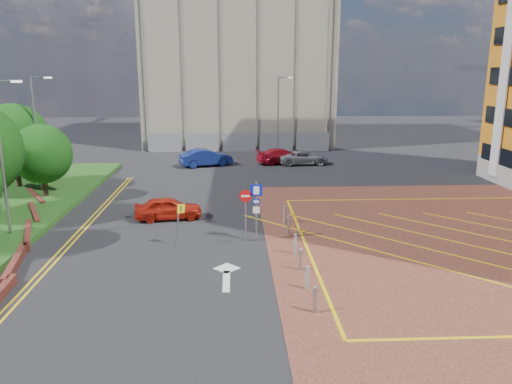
{
  "coord_description": "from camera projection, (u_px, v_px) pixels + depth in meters",
  "views": [
    {
      "loc": [
        -0.64,
        -23.66,
        8.79
      ],
      "look_at": [
        0.58,
        3.08,
        2.13
      ],
      "focal_mm": 35.0,
      "sensor_mm": 36.0,
      "label": 1
    }
  ],
  "objects": [
    {
      "name": "car_red_back",
      "position": [
        282.0,
        156.0,
        47.14
      ],
      "size": [
        5.24,
        3.28,
        1.42
      ],
      "primitive_type": "imported",
      "rotation": [
        0.0,
        0.0,
        1.86
      ],
      "color": "#B40F22",
      "rests_on": "ground"
    },
    {
      "name": "lamp_left_near",
      "position": [
        2.0,
        152.0,
        25.35
      ],
      "size": [
        1.53,
        0.16,
        8.0
      ],
      "color": "#9EA0A8",
      "rests_on": "grass_bed"
    },
    {
      "name": "car_red_left",
      "position": [
        168.0,
        208.0,
        29.73
      ],
      "size": [
        4.16,
        2.19,
        1.35
      ],
      "primitive_type": "imported",
      "rotation": [
        0.0,
        0.0,
        1.73
      ],
      "color": "#B51E0F",
      "rests_on": "ground"
    },
    {
      "name": "sign_cluster",
      "position": [
        252.0,
        205.0,
        25.58
      ],
      "size": [
        1.17,
        0.12,
        3.2
      ],
      "color": "#9EA0A8",
      "rests_on": "ground"
    },
    {
      "name": "warning_sign",
      "position": [
        179.0,
        220.0,
        24.92
      ],
      "size": [
        0.6,
        0.39,
        2.25
      ],
      "color": "#9EA0A8",
      "rests_on": "ground"
    },
    {
      "name": "construction_building",
      "position": [
        238.0,
        50.0,
        61.2
      ],
      "size": [
        21.2,
        19.2,
        22.0
      ],
      "primitive_type": "cube",
      "color": "gray",
      "rests_on": "ground"
    },
    {
      "name": "retaining_wall",
      "position": [
        24.0,
        235.0,
        26.45
      ],
      "size": [
        6.06,
        20.33,
        0.4
      ],
      "color": "maroon",
      "rests_on": "ground"
    },
    {
      "name": "lamp_left_far",
      "position": [
        37.0,
        129.0,
        34.95
      ],
      "size": [
        1.53,
        0.16,
        8.0
      ],
      "color": "#9EA0A8",
      "rests_on": "grass_bed"
    },
    {
      "name": "car_silver_back",
      "position": [
        303.0,
        158.0,
        46.68
      ],
      "size": [
        4.82,
        2.51,
        1.3
      ],
      "primitive_type": "imported",
      "rotation": [
        0.0,
        0.0,
        1.65
      ],
      "color": "#9D9CA3",
      "rests_on": "ground"
    },
    {
      "name": "ground",
      "position": [
        247.0,
        248.0,
        25.08
      ],
      "size": [
        140.0,
        140.0,
        0.0
      ],
      "primitive_type": "plane",
      "color": "black",
      "rests_on": "ground"
    },
    {
      "name": "lamp_back",
      "position": [
        279.0,
        112.0,
        51.35
      ],
      "size": [
        1.53,
        0.16,
        8.0
      ],
      "color": "#9EA0A8",
      "rests_on": "ground"
    },
    {
      "name": "tree_c",
      "position": [
        42.0,
        154.0,
        33.41
      ],
      "size": [
        4.0,
        4.0,
        4.9
      ],
      "color": "#3D2B1C",
      "rests_on": "grass_bed"
    },
    {
      "name": "tree_d",
      "position": [
        14.0,
        138.0,
        36.02
      ],
      "size": [
        5.0,
        5.0,
        6.08
      ],
      "color": "#3D2B1C",
      "rests_on": "grass_bed"
    },
    {
      "name": "bollard_row",
      "position": [
        297.0,
        250.0,
        23.46
      ],
      "size": [
        0.14,
        11.14,
        0.9
      ],
      "color": "#9EA0A8",
      "rests_on": "forecourt"
    },
    {
      "name": "construction_fence",
      "position": [
        249.0,
        142.0,
        53.97
      ],
      "size": [
        21.6,
        0.06,
        2.0
      ],
      "primitive_type": "cube",
      "color": "gray",
      "rests_on": "ground"
    },
    {
      "name": "car_blue_back",
      "position": [
        206.0,
        158.0,
        45.89
      ],
      "size": [
        5.07,
        3.2,
        1.58
      ],
      "primitive_type": "imported",
      "rotation": [
        0.0,
        0.0,
        1.92
      ],
      "color": "navy",
      "rests_on": "ground"
    }
  ]
}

